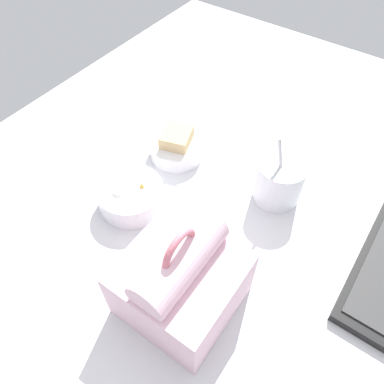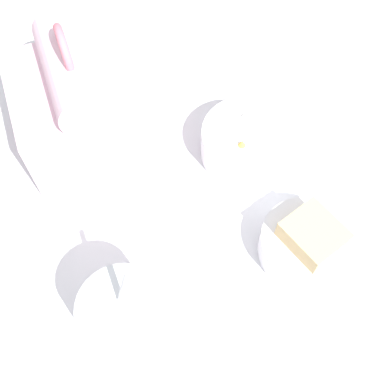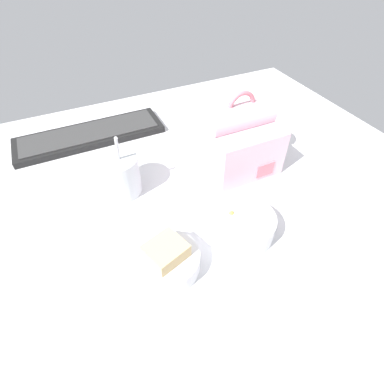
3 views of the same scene
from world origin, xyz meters
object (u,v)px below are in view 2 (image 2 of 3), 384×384
bento_bowl_sandwich (308,244)px  bento_bowl_snacks (247,143)px  lunch_bag (81,104)px  soup_cup (126,319)px

bento_bowl_sandwich → bento_bowl_snacks: bearing=3.8°
bento_bowl_sandwich → bento_bowl_snacks: size_ratio=0.93×
lunch_bag → soup_cup: bearing=175.1°
bento_bowl_snacks → soup_cup: bearing=129.2°
soup_cup → bento_bowl_snacks: bearing=-50.8°
soup_cup → bento_bowl_snacks: (18.44, -22.61, -2.24)cm
bento_bowl_sandwich → soup_cup: bearing=94.6°
soup_cup → bento_bowl_sandwich: size_ratio=1.30×
soup_cup → bento_bowl_sandwich: soup_cup is taller
soup_cup → bento_bowl_snacks: soup_cup is taller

